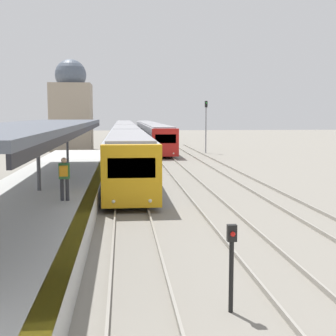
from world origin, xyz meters
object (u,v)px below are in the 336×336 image
(train_near, at_px, (125,136))
(signal_mast_far, at_px, (206,121))
(person_on_platform, at_px, (64,175))
(signal_post_near, at_px, (232,259))
(train_far, at_px, (150,132))

(train_near, relative_size, signal_mast_far, 12.25)
(person_on_platform, xyz_separation_m, signal_post_near, (4.50, -8.46, -0.74))
(train_far, bearing_deg, signal_mast_far, -73.41)
(signal_post_near, bearing_deg, person_on_platform, 118.03)
(train_near, xyz_separation_m, signal_mast_far, (8.77, -3.78, 1.82))
(signal_mast_far, bearing_deg, signal_post_near, -99.46)
(train_far, bearing_deg, train_near, -105.41)
(signal_mast_far, bearing_deg, train_near, 156.69)
(train_near, xyz_separation_m, train_far, (3.67, 13.32, -0.03))
(person_on_platform, distance_m, signal_mast_far, 34.68)
(signal_post_near, xyz_separation_m, signal_mast_far, (6.86, 41.18, 2.34))
(train_far, height_order, signal_mast_far, signal_mast_far)
(signal_post_near, relative_size, signal_mast_far, 0.34)
(train_far, height_order, signal_post_near, train_far)
(train_far, distance_m, signal_post_near, 58.31)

